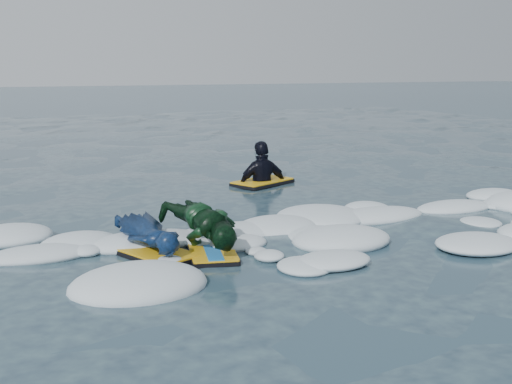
{
  "coord_description": "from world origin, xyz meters",
  "views": [
    {
      "loc": [
        -3.08,
        -5.36,
        1.96
      ],
      "look_at": [
        -0.07,
        1.6,
        0.46
      ],
      "focal_mm": 45.0,
      "sensor_mm": 36.0,
      "label": 1
    }
  ],
  "objects": [
    {
      "name": "ground",
      "position": [
        0.0,
        0.0,
        0.0
      ],
      "size": [
        120.0,
        120.0,
        0.0
      ],
      "primitive_type": "plane",
      "color": "#192D3D",
      "rests_on": "ground"
    },
    {
      "name": "waiting_rider_unit",
      "position": [
        1.21,
        4.28,
        -0.05
      ],
      "size": [
        1.21,
        0.98,
        1.59
      ],
      "rotation": [
        0.0,
        0.0,
        0.44
      ],
      "color": "black",
      "rests_on": "ground"
    },
    {
      "name": "foam_band",
      "position": [
        0.0,
        1.03,
        0.0
      ],
      "size": [
        12.0,
        3.1,
        0.3
      ],
      "primitive_type": null,
      "color": "silver",
      "rests_on": "ground"
    },
    {
      "name": "prone_child_unit",
      "position": [
        -0.93,
        0.95,
        0.27
      ],
      "size": [
        0.72,
        1.36,
        0.52
      ],
      "rotation": [
        0.0,
        0.0,
        1.34
      ],
      "color": "black",
      "rests_on": "ground"
    },
    {
      "name": "prone_woman_unit",
      "position": [
        -1.49,
        1.16,
        0.18
      ],
      "size": [
        0.84,
        1.5,
        0.36
      ],
      "rotation": [
        0.0,
        0.0,
        1.98
      ],
      "color": "black",
      "rests_on": "ground"
    }
  ]
}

